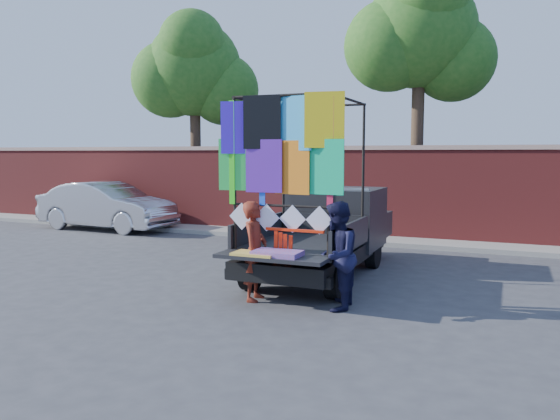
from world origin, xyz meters
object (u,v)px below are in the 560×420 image
at_px(pickup_truck, 329,230).
at_px(sedan, 107,206).
at_px(man, 337,256).
at_px(woman, 255,251).

xyz_separation_m(pickup_truck, sedan, (-8.30, 3.01, -0.09)).
height_order(sedan, man, man).
xyz_separation_m(woman, man, (1.38, 0.01, 0.02)).
distance_m(sedan, woman, 9.69).
distance_m(pickup_truck, man, 2.80).
bearing_deg(man, pickup_truck, -167.42).
relative_size(sedan, man, 2.71).
relative_size(woman, man, 0.97).
distance_m(woman, man, 1.38).
xyz_separation_m(pickup_truck, man, (0.96, -2.63, -0.00)).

